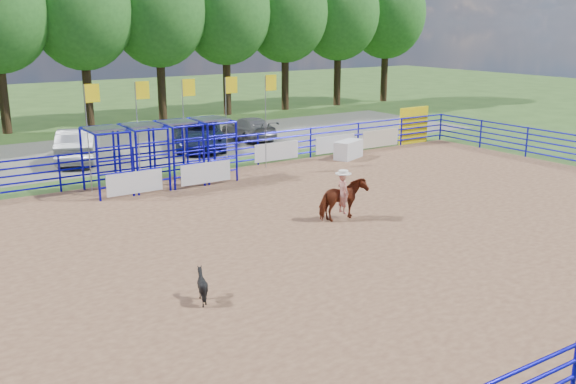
{
  "coord_description": "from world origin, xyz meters",
  "views": [
    {
      "loc": [
        -11.99,
        -15.18,
        6.42
      ],
      "look_at": [
        -1.28,
        1.0,
        1.3
      ],
      "focal_mm": 40.0,
      "sensor_mm": 36.0,
      "label": 1
    }
  ],
  "objects_px": {
    "announcer_table": "(348,150)",
    "car_c": "(199,134)",
    "calf": "(202,285)",
    "car_b": "(78,145)",
    "horse_and_rider": "(343,196)",
    "car_d": "(249,129)"
  },
  "relations": [
    {
      "from": "horse_and_rider",
      "to": "calf",
      "type": "xyz_separation_m",
      "value": [
        -6.8,
        -3.27,
        -0.45
      ]
    },
    {
      "from": "car_b",
      "to": "car_c",
      "type": "height_order",
      "value": "car_b"
    },
    {
      "from": "horse_and_rider",
      "to": "car_c",
      "type": "distance_m",
      "value": 14.31
    },
    {
      "from": "calf",
      "to": "car_b",
      "type": "bearing_deg",
      "value": -37.13
    },
    {
      "from": "announcer_table",
      "to": "horse_and_rider",
      "type": "bearing_deg",
      "value": -129.81
    },
    {
      "from": "horse_and_rider",
      "to": "car_c",
      "type": "relative_size",
      "value": 0.43
    },
    {
      "from": "announcer_table",
      "to": "car_c",
      "type": "relative_size",
      "value": 0.3
    },
    {
      "from": "horse_and_rider",
      "to": "car_b",
      "type": "bearing_deg",
      "value": 107.77
    },
    {
      "from": "horse_and_rider",
      "to": "calf",
      "type": "relative_size",
      "value": 3.11
    },
    {
      "from": "calf",
      "to": "car_d",
      "type": "relative_size",
      "value": 0.18
    },
    {
      "from": "calf",
      "to": "car_d",
      "type": "xyz_separation_m",
      "value": [
        11.92,
        18.35,
        0.24
      ]
    },
    {
      "from": "calf",
      "to": "car_b",
      "type": "xyz_separation_m",
      "value": [
        2.17,
        17.72,
        0.4
      ]
    },
    {
      "from": "car_d",
      "to": "calf",
      "type": "bearing_deg",
      "value": 59.95
    },
    {
      "from": "car_b",
      "to": "car_c",
      "type": "distance_m",
      "value": 6.25
    },
    {
      "from": "announcer_table",
      "to": "calf",
      "type": "xyz_separation_m",
      "value": [
        -13.33,
        -11.1,
        -0.05
      ]
    },
    {
      "from": "calf",
      "to": "car_c",
      "type": "height_order",
      "value": "car_c"
    },
    {
      "from": "car_b",
      "to": "car_c",
      "type": "relative_size",
      "value": 0.88
    },
    {
      "from": "announcer_table",
      "to": "car_b",
      "type": "xyz_separation_m",
      "value": [
        -11.16,
        6.62,
        0.35
      ]
    },
    {
      "from": "car_b",
      "to": "calf",
      "type": "bearing_deg",
      "value": 103.42
    },
    {
      "from": "calf",
      "to": "car_b",
      "type": "relative_size",
      "value": 0.16
    },
    {
      "from": "car_d",
      "to": "car_b",
      "type": "bearing_deg",
      "value": 6.61
    },
    {
      "from": "announcer_table",
      "to": "car_c",
      "type": "bearing_deg",
      "value": 127.59
    }
  ]
}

